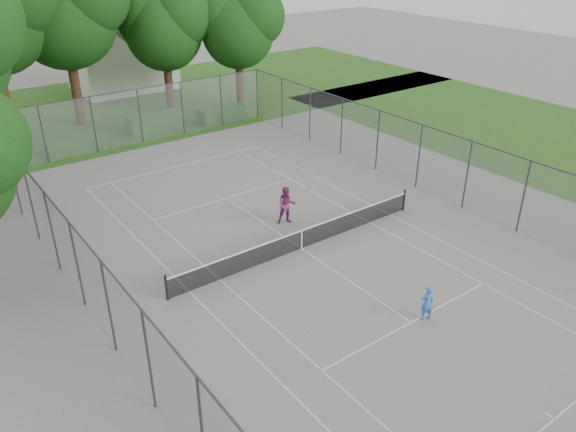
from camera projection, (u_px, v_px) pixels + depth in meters
ground at (302, 249)px, 24.57m from camera, size 120.00×120.00×0.00m
grass_far at (96, 110)px, 43.16m from camera, size 60.00×20.00×0.00m
grass_right at (571, 145)px, 36.16m from camera, size 16.00×40.00×0.00m
court_markings at (302, 249)px, 24.56m from camera, size 11.03×23.83×0.01m
tennis_net at (302, 239)px, 24.33m from camera, size 12.87×0.10×1.10m
perimeter_fence at (302, 212)px, 23.73m from camera, size 18.08×34.08×3.52m
tree_far_midleft at (63, 6)px, 36.47m from camera, size 8.02×7.33×11.53m
tree_far_midright at (165, 26)px, 40.13m from camera, size 6.32×5.77×9.09m
tree_far_right at (239, 25)px, 41.10m from camera, size 6.18×5.65×8.89m
hedge_left at (76, 145)px, 34.97m from camera, size 3.60×1.08×0.90m
hedge_mid at (155, 122)px, 38.53m from camera, size 3.81×1.09×1.20m
hedge_right at (222, 114)px, 40.53m from camera, size 3.40×1.25×1.02m
house at (119, 42)px, 47.12m from camera, size 7.83×6.07×9.74m
girl_player at (427, 303)px, 19.87m from camera, size 0.59×0.49×1.39m
woman_player at (287, 205)px, 26.31m from camera, size 1.10×1.00×1.84m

